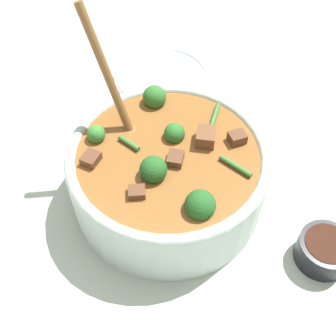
{
  "coord_description": "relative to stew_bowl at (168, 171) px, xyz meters",
  "views": [
    {
      "loc": [
        0.37,
        0.11,
        0.54
      ],
      "look_at": [
        0.0,
        0.0,
        0.07
      ],
      "focal_mm": 45.0,
      "sensor_mm": 36.0,
      "label": 1
    }
  ],
  "objects": [
    {
      "name": "ground_plane",
      "position": [
        0.0,
        0.0,
        -0.06
      ],
      "size": [
        4.0,
        4.0,
        0.0
      ],
      "primitive_type": "plane",
      "color": "#ADBCAD"
    },
    {
      "name": "empty_plate",
      "position": [
        -0.27,
        -0.09,
        -0.05
      ],
      "size": [
        0.19,
        0.19,
        0.02
      ],
      "color": "white",
      "rests_on": "ground_plane"
    },
    {
      "name": "condiment_bowl",
      "position": [
        0.04,
        0.24,
        -0.04
      ],
      "size": [
        0.08,
        0.08,
        0.04
      ],
      "color": "black",
      "rests_on": "ground_plane"
    },
    {
      "name": "stew_bowl",
      "position": [
        0.0,
        0.0,
        0.0
      ],
      "size": [
        0.29,
        0.29,
        0.28
      ],
      "color": "#B2C6BC",
      "rests_on": "ground_plane"
    }
  ]
}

